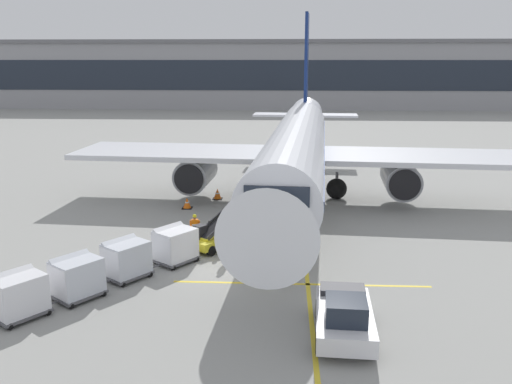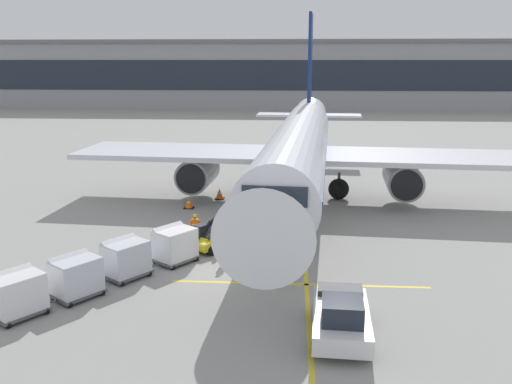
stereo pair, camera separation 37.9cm
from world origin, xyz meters
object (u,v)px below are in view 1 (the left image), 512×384
(parked_airplane, at_px, (297,148))
(ground_crew_by_carts, at_px, (223,232))
(baggage_cart_lead, at_px, (175,244))
(baggage_cart_third, at_px, (76,276))
(ground_crew_marshaller, at_px, (169,248))
(ground_crew_by_loader, at_px, (227,243))
(ground_crew_wingwalker, at_px, (195,227))
(baggage_cart_second, at_px, (126,258))
(pushback_tug, at_px, (344,316))
(safety_cone_engine_keepout, at_px, (217,194))
(baggage_cart_fourth, at_px, (18,294))
(safety_cone_wingtip, at_px, (187,203))
(belt_loader, at_px, (220,231))

(parked_airplane, bearing_deg, ground_crew_by_carts, -111.34)
(baggage_cart_lead, xyz_separation_m, baggage_cart_third, (-3.43, -4.44, 0.00))
(baggage_cart_third, height_order, ground_crew_marshaller, baggage_cart_third)
(parked_airplane, xyz_separation_m, ground_crew_by_carts, (-4.22, -10.79, -2.91))
(ground_crew_by_loader, distance_m, ground_crew_wingwalker, 3.32)
(ground_crew_by_carts, relative_size, ground_crew_marshaller, 1.00)
(baggage_cart_second, bearing_deg, ground_crew_marshaller, 40.94)
(pushback_tug, distance_m, ground_crew_wingwalker, 12.57)
(baggage_cart_second, distance_m, safety_cone_engine_keepout, 15.40)
(pushback_tug, bearing_deg, baggage_cart_fourth, 175.94)
(safety_cone_engine_keepout, xyz_separation_m, safety_cone_wingtip, (-1.82, -2.70, -0.01))
(pushback_tug, xyz_separation_m, ground_crew_by_carts, (-5.63, 9.39, 0.17))
(baggage_cart_lead, relative_size, baggage_cart_fourth, 1.00)
(ground_crew_by_loader, distance_m, ground_crew_marshaller, 3.01)
(safety_cone_engine_keepout, height_order, safety_cone_wingtip, safety_cone_engine_keepout)
(baggage_cart_fourth, height_order, pushback_tug, baggage_cart_fourth)
(pushback_tug, relative_size, safety_cone_wingtip, 5.82)
(baggage_cart_fourth, height_order, ground_crew_wingwalker, baggage_cart_fourth)
(parked_airplane, height_order, baggage_cart_fourth, parked_airplane)
(parked_airplane, relative_size, safety_cone_engine_keepout, 53.70)
(parked_airplane, height_order, ground_crew_by_carts, parked_airplane)
(baggage_cart_lead, bearing_deg, ground_crew_by_carts, 43.29)
(baggage_cart_second, distance_m, safety_cone_wingtip, 12.51)
(parked_airplane, relative_size, ground_crew_by_loader, 24.57)
(ground_crew_wingwalker, bearing_deg, belt_loader, -10.82)
(parked_airplane, distance_m, baggage_cart_lead, 14.71)
(baggage_cart_third, bearing_deg, baggage_cart_second, 56.58)
(baggage_cart_fourth, distance_m, ground_crew_by_carts, 11.20)
(ground_crew_by_carts, bearing_deg, baggage_cart_fourth, -130.91)
(parked_airplane, xyz_separation_m, safety_cone_engine_keepout, (-5.84, 0.13, -3.52))
(safety_cone_wingtip, bearing_deg, ground_crew_wingwalker, -76.56)
(safety_cone_engine_keepout, bearing_deg, baggage_cart_fourth, -106.43)
(baggage_cart_third, bearing_deg, safety_cone_wingtip, 81.40)
(belt_loader, bearing_deg, ground_crew_wingwalker, 169.18)
(ground_crew_wingwalker, bearing_deg, safety_cone_engine_keepout, 89.72)
(baggage_cart_fourth, height_order, ground_crew_by_carts, baggage_cart_fourth)
(ground_crew_marshaller, bearing_deg, ground_crew_by_loader, 19.38)
(ground_crew_marshaller, bearing_deg, baggage_cart_lead, 75.09)
(pushback_tug, bearing_deg, baggage_cart_second, 152.27)
(parked_airplane, relative_size, baggage_cart_third, 16.11)
(pushback_tug, height_order, safety_cone_wingtip, pushback_tug)
(belt_loader, xyz_separation_m, safety_cone_wingtip, (-3.22, 7.66, -0.49))
(safety_cone_wingtip, bearing_deg, parked_airplane, 18.53)
(ground_crew_marshaller, bearing_deg, safety_cone_wingtip, 95.38)
(pushback_tug, relative_size, ground_crew_by_carts, 2.59)
(pushback_tug, xyz_separation_m, safety_cone_engine_keepout, (-7.25, 20.32, -0.44))
(belt_loader, bearing_deg, baggage_cart_lead, -127.08)
(belt_loader, relative_size, baggage_cart_third, 1.86)
(ground_crew_by_carts, relative_size, ground_crew_wingwalker, 1.00)
(baggage_cart_third, xyz_separation_m, ground_crew_wingwalker, (4.00, 7.39, -0.00))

